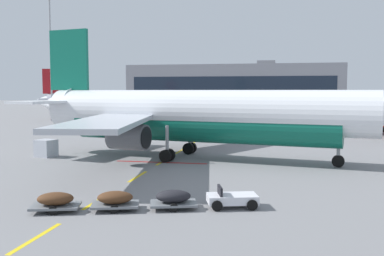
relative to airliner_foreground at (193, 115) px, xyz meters
name	(u,v)px	position (x,y,z in m)	size (l,w,h in m)	color
apron_paint_markings	(197,141)	(-2.29, 13.90, -3.95)	(8.00, 98.36, 0.01)	yellow
airliner_foreground	(193,115)	(0.00, 0.00, 0.00)	(34.71, 34.07, 12.20)	white
airliner_mid_left	(369,108)	(20.91, 31.88, -0.50)	(30.23, 30.40, 10.66)	silver
airliner_far_center	(109,103)	(-29.36, 52.70, -0.45)	(29.92, 28.63, 10.81)	silver
baggage_train	(145,199)	(0.84, -17.34, -3.42)	(11.54, 4.73, 1.14)	silver
uld_cargo_container	(46,148)	(-13.67, -1.63, -3.15)	(1.92, 1.89, 1.60)	#B7BCC6
apron_light_mast_near	(50,43)	(-38.33, 44.27, 11.81)	(1.80, 1.80, 25.41)	slate
terminal_satellite	(235,87)	(-7.63, 113.39, 3.39)	(70.16, 24.76, 16.25)	gray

